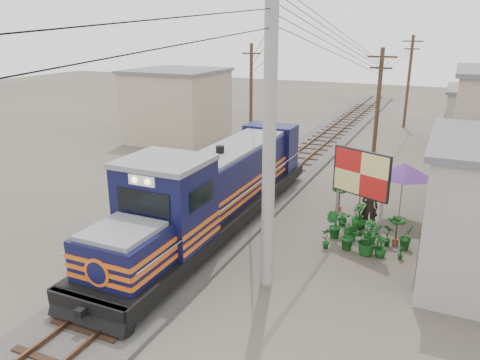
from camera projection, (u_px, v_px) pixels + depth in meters
The scene contains 14 objects.
ground at pixel (183, 256), 17.23m from camera, with size 120.00×120.00×0.00m, color #473F35.
ballast at pixel (277, 178), 25.86m from camera, with size 3.60×70.00×0.16m, color #595651.
track at pixel (277, 175), 25.81m from camera, with size 1.15×70.00×0.12m.
locomotive at pixel (214, 192), 18.93m from camera, with size 2.80×15.24×3.78m.
utility_pole_main at pixel (269, 134), 13.87m from camera, with size 0.40×0.40×10.00m.
wooden_pole_mid at pixel (377, 108), 26.44m from camera, with size 1.60×0.24×7.00m.
wooden_pole_far at pixel (409, 80), 38.36m from camera, with size 1.60×0.24×7.50m.
wooden_pole_left at pixel (251, 91), 33.64m from camera, with size 1.60×0.24×7.00m.
power_lines at pixel (267, 37), 22.30m from camera, with size 9.65×19.00×3.30m.
shophouse_left at pixel (177, 105), 34.21m from camera, with size 6.30×6.30×5.20m.
billboard at pixel (361, 176), 17.35m from camera, with size 2.25×1.11×3.74m.
market_umbrella at pixel (404, 170), 19.73m from camera, with size 2.68×2.68×2.59m.
vendor at pixel (370, 207), 19.30m from camera, with size 0.68×0.45×1.87m, color black.
plant_nursery at pixel (361, 232), 18.03m from camera, with size 3.43×3.29×1.13m.
Camera 1 is at (8.35, -13.26, 7.98)m, focal length 35.00 mm.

